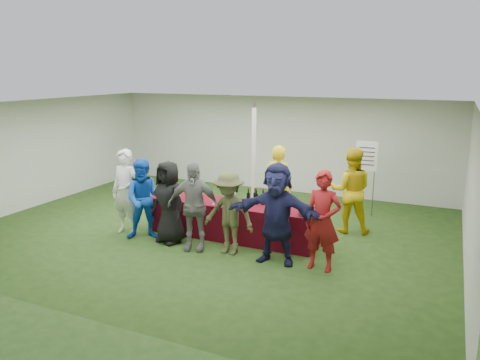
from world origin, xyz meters
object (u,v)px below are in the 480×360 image
at_px(customer_2, 169,202).
at_px(customer_4, 229,213).
at_px(dump_bucket, 305,211).
at_px(wine_list_sign, 366,162).
at_px(staff_pourer, 278,186).
at_px(customer_6, 322,221).
at_px(customer_0, 126,192).
at_px(customer_5, 277,213).
at_px(staff_back, 351,190).
at_px(customer_3, 193,206).
at_px(customer_1, 145,199).
at_px(serving_table, 231,220).

distance_m(customer_2, customer_4, 1.36).
bearing_deg(dump_bucket, wine_list_sign, 78.34).
xyz_separation_m(wine_list_sign, staff_pourer, (-1.62, -1.56, -0.40)).
distance_m(staff_pourer, customer_6, 2.44).
distance_m(staff_pourer, customer_4, 1.95).
relative_size(customer_0, customer_4, 1.14).
bearing_deg(customer_5, staff_back, 66.18).
distance_m(customer_3, customer_4, 0.73).
relative_size(customer_4, customer_5, 0.86).
xyz_separation_m(staff_pourer, customer_1, (-2.21, -1.89, -0.08)).
distance_m(customer_0, customer_4, 2.49).
bearing_deg(customer_3, dump_bucket, 3.39).
height_order(staff_pourer, staff_back, staff_back).
height_order(staff_back, customer_3, staff_back).
height_order(dump_bucket, customer_1, customer_1).
distance_m(staff_back, customer_5, 2.37).
bearing_deg(dump_bucket, customer_6, -50.28).
height_order(customer_0, customer_2, customer_0).
distance_m(dump_bucket, customer_6, 0.75).
height_order(customer_0, customer_3, customer_0).
relative_size(customer_2, customer_5, 0.91).
height_order(serving_table, wine_list_sign, wine_list_sign).
bearing_deg(staff_pourer, wine_list_sign, -131.97).
xyz_separation_m(customer_2, customer_5, (2.32, -0.07, 0.08)).
distance_m(serving_table, staff_back, 2.62).
xyz_separation_m(serving_table, customer_0, (-2.14, -0.68, 0.53)).
bearing_deg(customer_2, wine_list_sign, 60.97).
height_order(wine_list_sign, customer_3, wine_list_sign).
bearing_deg(customer_3, customer_2, 153.14).
relative_size(dump_bucket, customer_0, 0.15).
height_order(customer_1, customer_4, customer_1).
distance_m(wine_list_sign, customer_4, 4.01).
distance_m(customer_1, customer_2, 0.57).
relative_size(wine_list_sign, staff_back, 0.98).
bearing_deg(customer_2, customer_0, -170.03).
xyz_separation_m(wine_list_sign, customer_4, (-1.90, -3.49, -0.52)).
bearing_deg(staff_back, customer_5, 55.03).
bearing_deg(wine_list_sign, customer_5, -105.04).
bearing_deg(customer_2, customer_5, 12.63).
height_order(customer_1, customer_5, customer_5).
bearing_deg(customer_3, staff_back, 26.65).
relative_size(wine_list_sign, staff_pourer, 0.98).
distance_m(customer_1, customer_4, 1.93).
bearing_deg(staff_pourer, customer_4, 85.77).
xyz_separation_m(staff_back, customer_1, (-3.75, -2.14, -0.08)).
relative_size(customer_1, customer_5, 0.91).
distance_m(customer_0, customer_1, 0.56).
height_order(wine_list_sign, staff_pourer, staff_pourer).
bearing_deg(staff_back, customer_3, 28.24).
relative_size(staff_pourer, staff_back, 1.00).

